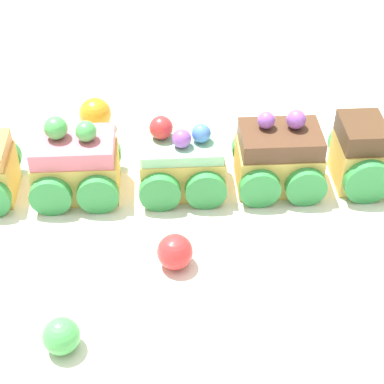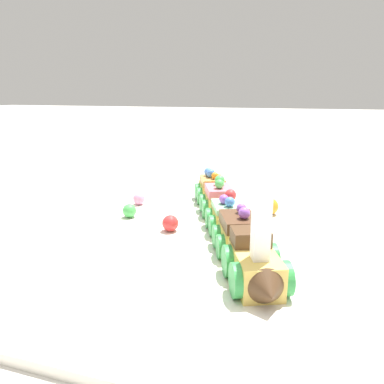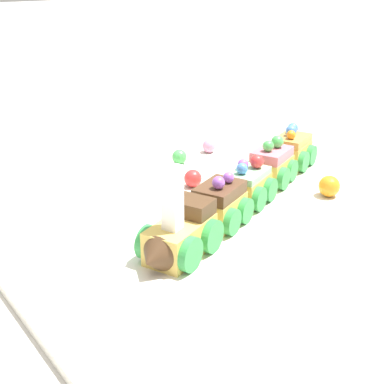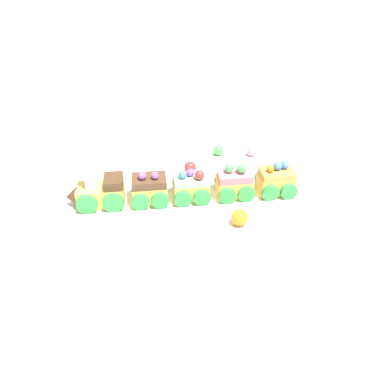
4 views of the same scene
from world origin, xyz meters
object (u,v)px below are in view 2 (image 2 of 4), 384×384
(gumball_orange, at_px, (270,206))
(cake_car_strawberry, at_px, (219,201))
(cake_car_chocolate, at_px, (238,235))
(cake_train_locomotive, at_px, (257,266))
(gumball_pink, at_px, (139,199))
(gumball_red, at_px, (170,223))
(cake_car_mint, at_px, (228,217))
(cake_car_caramel, at_px, (212,189))
(gumball_green, at_px, (129,211))

(gumball_orange, bearing_deg, cake_car_strawberry, -72.72)
(cake_car_chocolate, relative_size, gumball_orange, 2.97)
(cake_train_locomotive, relative_size, gumball_pink, 5.21)
(cake_car_chocolate, bearing_deg, gumball_red, -134.65)
(gumball_pink, bearing_deg, gumball_red, 43.75)
(cake_car_chocolate, bearing_deg, cake_car_mint, -179.96)
(cake_train_locomotive, height_order, cake_car_chocolate, cake_train_locomotive)
(cake_car_mint, height_order, gumball_pink, cake_car_mint)
(cake_train_locomotive, height_order, gumball_red, cake_train_locomotive)
(cake_car_caramel, bearing_deg, cake_car_strawberry, 0.18)
(gumball_red, bearing_deg, cake_car_mint, 107.11)
(gumball_red, bearing_deg, cake_car_chocolate, 68.41)
(gumball_pink, bearing_deg, cake_car_chocolate, 54.64)
(gumball_green, bearing_deg, cake_car_chocolate, 67.56)
(cake_train_locomotive, height_order, gumball_pink, cake_train_locomotive)
(cake_car_strawberry, height_order, gumball_green, cake_car_strawberry)
(cake_car_strawberry, relative_size, gumball_green, 3.67)
(cake_car_caramel, bearing_deg, gumball_green, -61.46)
(gumball_green, bearing_deg, gumball_red, 66.50)
(cake_car_chocolate, bearing_deg, gumball_pink, -148.42)
(gumball_red, height_order, gumball_green, gumball_red)
(cake_car_strawberry, bearing_deg, cake_car_caramel, -179.82)
(gumball_orange, bearing_deg, gumball_green, -68.50)
(cake_car_strawberry, bearing_deg, cake_train_locomotive, -0.01)
(cake_car_mint, distance_m, gumball_green, 0.18)
(cake_train_locomotive, bearing_deg, gumball_green, -148.53)
(gumball_red, distance_m, gumball_green, 0.10)
(gumball_green, bearing_deg, cake_car_strawberry, 113.93)
(cake_car_strawberry, xyz_separation_m, cake_car_caramel, (-0.08, -0.03, -0.00))
(cake_car_chocolate, distance_m, gumball_orange, 0.18)
(gumball_red, relative_size, gumball_green, 1.08)
(cake_car_mint, bearing_deg, cake_train_locomotive, -0.04)
(cake_car_chocolate, relative_size, gumball_green, 3.67)
(cake_car_strawberry, relative_size, cake_car_caramel, 1.00)
(cake_car_chocolate, distance_m, cake_car_caramel, 0.25)
(cake_car_mint, height_order, gumball_red, cake_car_mint)
(cake_car_caramel, bearing_deg, cake_train_locomotive, 0.03)
(cake_car_chocolate, bearing_deg, cake_car_strawberry, -179.96)
(cake_car_strawberry, bearing_deg, gumball_pink, -116.61)
(gumball_orange, bearing_deg, cake_car_chocolate, -7.47)
(gumball_red, bearing_deg, cake_train_locomotive, 48.74)
(cake_car_caramel, bearing_deg, gumball_orange, 44.58)
(gumball_orange, bearing_deg, cake_car_caramel, -112.35)
(cake_train_locomotive, relative_size, gumball_red, 4.63)
(cake_car_chocolate, distance_m, cake_car_mint, 0.08)
(cake_car_caramel, distance_m, gumball_orange, 0.13)
(cake_car_caramel, distance_m, gumball_pink, 0.15)
(cake_car_mint, xyz_separation_m, cake_car_caramel, (-0.16, -0.07, 0.00))
(cake_car_strawberry, bearing_deg, cake_car_chocolate, 0.04)
(gumball_green, bearing_deg, cake_car_caramel, 141.61)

